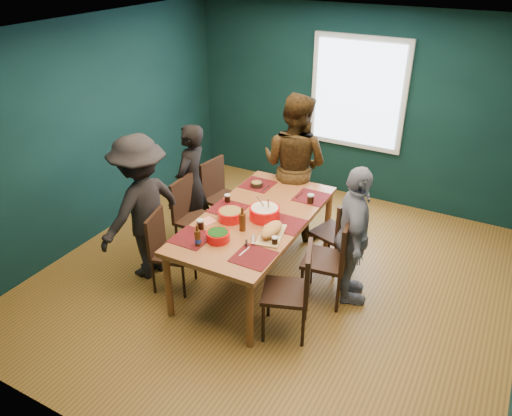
{
  "coord_description": "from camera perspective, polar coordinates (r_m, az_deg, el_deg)",
  "views": [
    {
      "loc": [
        2.01,
        -4.18,
        3.44
      ],
      "look_at": [
        -0.24,
        -0.04,
        0.88
      ],
      "focal_mm": 35.0,
      "sensor_mm": 36.0,
      "label": 1
    }
  ],
  "objects": [
    {
      "name": "person_right",
      "position": [
        5.17,
        11.08,
        -3.25
      ],
      "size": [
        0.71,
        0.97,
        1.53
      ],
      "primitive_type": "imported",
      "rotation": [
        0.0,
        0.0,
        1.99
      ],
      "color": "silver",
      "rests_on": "floor"
    },
    {
      "name": "chair_right_near",
      "position": [
        4.76,
        4.59,
        -8.77
      ],
      "size": [
        0.56,
        0.56,
        0.98
      ],
      "rotation": [
        0.0,
        0.0,
        0.34
      ],
      "color": "black",
      "rests_on": "floor"
    },
    {
      "name": "cola_glass_c",
      "position": [
        5.62,
        6.26,
        1.09
      ],
      "size": [
        0.08,
        0.08,
        0.11
      ],
      "color": "black",
      "rests_on": "dining_table"
    },
    {
      "name": "cola_glass_b",
      "position": [
        4.84,
        2.17,
        -3.74
      ],
      "size": [
        0.06,
        0.06,
        0.09
      ],
      "color": "black",
      "rests_on": "dining_table"
    },
    {
      "name": "bowl_herbs",
      "position": [
        4.92,
        -4.36,
        -3.19
      ],
      "size": [
        0.23,
        0.23,
        0.1
      ],
      "color": "red",
      "rests_on": "dining_table"
    },
    {
      "name": "cola_glass_a",
      "position": [
        5.12,
        -6.38,
        -1.83
      ],
      "size": [
        0.08,
        0.08,
        0.11
      ],
      "color": "black",
      "rests_on": "dining_table"
    },
    {
      "name": "person_back",
      "position": [
        6.31,
        4.42,
        4.9
      ],
      "size": [
        0.95,
        0.77,
        1.85
      ],
      "primitive_type": "imported",
      "rotation": [
        0.0,
        0.0,
        3.06
      ],
      "color": "black",
      "rests_on": "floor"
    },
    {
      "name": "dining_table",
      "position": [
        5.39,
        0.0,
        -1.66
      ],
      "size": [
        1.1,
        2.15,
        0.81
      ],
      "rotation": [
        0.0,
        0.0,
        0.02
      ],
      "color": "#9D5B2F",
      "rests_on": "floor"
    },
    {
      "name": "chair_left_near",
      "position": [
        5.48,
        -10.36,
        -4.22
      ],
      "size": [
        0.49,
        0.49,
        0.9
      ],
      "rotation": [
        0.0,
        0.0,
        0.25
      ],
      "color": "black",
      "rests_on": "floor"
    },
    {
      "name": "person_near_left",
      "position": [
        5.6,
        -12.91,
        -0.0
      ],
      "size": [
        0.8,
        1.17,
        1.68
      ],
      "primitive_type": "imported",
      "rotation": [
        0.0,
        0.0,
        4.54
      ],
      "color": "black",
      "rests_on": "floor"
    },
    {
      "name": "napkin_a",
      "position": [
        5.29,
        4.02,
        -1.39
      ],
      "size": [
        0.15,
        0.15,
        0.0
      ],
      "primitive_type": "cube",
      "rotation": [
        0.0,
        0.0,
        0.22
      ],
      "color": "#EE7E64",
      "rests_on": "dining_table"
    },
    {
      "name": "bowl_salad",
      "position": [
        5.27,
        -2.95,
        -0.78
      ],
      "size": [
        0.27,
        0.27,
        0.11
      ],
      "color": "red",
      "rests_on": "dining_table"
    },
    {
      "name": "chair_right_far",
      "position": [
        5.74,
        9.6,
        -2.36
      ],
      "size": [
        0.52,
        0.52,
        0.92
      ],
      "rotation": [
        0.0,
        0.0,
        -0.31
      ],
      "color": "black",
      "rests_on": "floor"
    },
    {
      "name": "room",
      "position": [
        5.3,
        3.87,
        5.43
      ],
      "size": [
        5.01,
        5.01,
        2.71
      ],
      "color": "olive",
      "rests_on": "ground"
    },
    {
      "name": "napkin_b",
      "position": [
        5.29,
        -5.53,
        -1.48
      ],
      "size": [
        0.19,
        0.19,
        0.0
      ],
      "primitive_type": "cube",
      "rotation": [
        0.0,
        0.0,
        -0.35
      ],
      "color": "#EE7E64",
      "rests_on": "dining_table"
    },
    {
      "name": "cutting_board",
      "position": [
        4.99,
        1.75,
        -2.62
      ],
      "size": [
        0.32,
        0.57,
        0.12
      ],
      "rotation": [
        0.0,
        0.0,
        0.22
      ],
      "color": "tan",
      "rests_on": "dining_table"
    },
    {
      "name": "chair_left_mid",
      "position": [
        6.01,
        -7.5,
        -0.38
      ],
      "size": [
        0.45,
        0.45,
        0.97
      ],
      "rotation": [
        0.0,
        0.0,
        0.02
      ],
      "color": "black",
      "rests_on": "floor"
    },
    {
      "name": "chair_right_mid",
      "position": [
        5.21,
        9.03,
        -5.27
      ],
      "size": [
        0.5,
        0.5,
        0.99
      ],
      "rotation": [
        0.0,
        0.0,
        0.14
      ],
      "color": "black",
      "rests_on": "floor"
    },
    {
      "name": "napkin_c",
      "position": [
        4.68,
        -0.2,
        -5.72
      ],
      "size": [
        0.19,
        0.19,
        0.0
      ],
      "primitive_type": "cube",
      "rotation": [
        0.0,
        0.0,
        0.67
      ],
      "color": "#EE7E64",
      "rests_on": "dining_table"
    },
    {
      "name": "cola_glass_d",
      "position": [
        5.62,
        -3.28,
        1.15
      ],
      "size": [
        0.07,
        0.07,
        0.09
      ],
      "color": "black",
      "rests_on": "dining_table"
    },
    {
      "name": "bowl_dumpling",
      "position": [
        5.28,
        0.99,
        -0.51
      ],
      "size": [
        0.33,
        0.33,
        0.3
      ],
      "color": "red",
      "rests_on": "dining_table"
    },
    {
      "name": "beer_bottle_b",
      "position": [
        5.05,
        -1.57,
        -1.56
      ],
      "size": [
        0.07,
        0.07,
        0.26
      ],
      "color": "#41220B",
      "rests_on": "dining_table"
    },
    {
      "name": "beer_bottle_a",
      "position": [
        4.85,
        -6.68,
        -3.45
      ],
      "size": [
        0.06,
        0.06,
        0.23
      ],
      "color": "#41220B",
      "rests_on": "dining_table"
    },
    {
      "name": "chair_left_far",
      "position": [
        6.47,
        -4.25,
        1.99
      ],
      "size": [
        0.49,
        0.49,
        0.96
      ],
      "rotation": [
        0.0,
        0.0,
        -0.14
      ],
      "color": "black",
      "rests_on": "floor"
    },
    {
      "name": "person_far_left",
      "position": [
        6.21,
        -7.37,
        2.72
      ],
      "size": [
        0.43,
        0.6,
        1.53
      ],
      "primitive_type": "imported",
      "rotation": [
        0.0,
        0.0,
        4.84
      ],
      "color": "black",
      "rests_on": "floor"
    },
    {
      "name": "small_bowl",
      "position": [
        5.98,
        0.07,
        2.73
      ],
      "size": [
        0.15,
        0.15,
        0.06
      ],
      "color": "black",
      "rests_on": "dining_table"
    }
  ]
}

